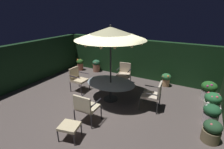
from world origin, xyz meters
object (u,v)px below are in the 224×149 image
at_px(potted_plant_back_right, 212,101).
at_px(patio_chair_southeast, 154,94).
at_px(patio_dining_table, 111,85).
at_px(patio_umbrella, 111,33).
at_px(potted_plant_left_near, 166,79).
at_px(patio_chair_east, 86,106).
at_px(potted_plant_back_center, 209,90).
at_px(potted_plant_right_far, 211,114).
at_px(potted_plant_left_far, 96,65).
at_px(ottoman_footrest, 69,127).
at_px(potted_plant_back_left, 212,131).
at_px(potted_plant_front_corner, 124,71).
at_px(patio_chair_north, 124,72).
at_px(patio_chair_northeast, 77,78).
at_px(potted_plant_right_near, 80,64).

bearing_deg(potted_plant_back_right, patio_chair_southeast, -152.53).
height_order(patio_dining_table, potted_plant_back_right, patio_dining_table).
bearing_deg(patio_umbrella, potted_plant_left_near, 55.04).
height_order(patio_chair_east, potted_plant_back_center, patio_chair_east).
bearing_deg(potted_plant_left_near, potted_plant_back_right, -33.77).
relative_size(patio_chair_southeast, potted_plant_back_right, 1.57).
xyz_separation_m(patio_dining_table, potted_plant_left_near, (1.60, 2.29, -0.28)).
relative_size(patio_chair_east, potted_plant_right_far, 1.49).
xyz_separation_m(patio_chair_southeast, potted_plant_back_center, (1.67, 1.70, -0.19)).
xyz_separation_m(patio_chair_east, potted_plant_left_near, (1.55, 3.90, -0.25)).
height_order(potted_plant_left_far, potted_plant_right_far, potted_plant_left_far).
relative_size(patio_dining_table, potted_plant_back_right, 2.98).
xyz_separation_m(patio_chair_southeast, potted_plant_left_far, (-3.86, 2.21, -0.23)).
xyz_separation_m(ottoman_footrest, potted_plant_back_center, (3.20, 4.21, 0.02)).
bearing_deg(potted_plant_left_far, potted_plant_back_left, -27.99).
relative_size(patio_umbrella, potted_plant_back_right, 4.45).
xyz_separation_m(patio_umbrella, ottoman_footrest, (0.08, -2.37, -2.14)).
xyz_separation_m(patio_chair_southeast, potted_plant_right_far, (1.75, 0.01, -0.23)).
bearing_deg(potted_plant_right_far, potted_plant_back_center, 92.76).
bearing_deg(potted_plant_left_near, potted_plant_left_far, 179.03).
bearing_deg(ottoman_footrest, patio_chair_southeast, 58.66).
bearing_deg(potted_plant_front_corner, ottoman_footrest, -82.53).
height_order(patio_chair_north, potted_plant_right_far, patio_chair_north).
height_order(patio_chair_southeast, potted_plant_left_far, patio_chair_southeast).
xyz_separation_m(patio_umbrella, patio_chair_east, (0.05, -1.61, -1.94)).
relative_size(patio_chair_north, ottoman_footrest, 1.67).
xyz_separation_m(patio_chair_northeast, ottoman_footrest, (1.70, -2.37, -0.20)).
height_order(potted_plant_back_right, potted_plant_right_far, potted_plant_right_far).
bearing_deg(potted_plant_right_near, potted_plant_left_far, 14.69).
relative_size(patio_dining_table, patio_chair_north, 1.92).
height_order(potted_plant_front_corner, potted_plant_right_near, potted_plant_right_near).
bearing_deg(potted_plant_front_corner, patio_chair_north, -64.06).
distance_m(patio_umbrella, patio_chair_northeast, 2.52).
xyz_separation_m(patio_chair_northeast, potted_plant_back_right, (5.02, 1.07, -0.26)).
xyz_separation_m(potted_plant_back_center, potted_plant_right_far, (0.08, -1.69, -0.05)).
bearing_deg(potted_plant_right_near, potted_plant_left_near, 2.21).
height_order(patio_dining_table, ottoman_footrest, patio_dining_table).
distance_m(potted_plant_right_near, potted_plant_right_far, 6.85).
distance_m(patio_chair_northeast, ottoman_footrest, 2.92).
bearing_deg(potted_plant_right_far, patio_chair_north, 157.82).
xyz_separation_m(patio_chair_northeast, potted_plant_back_left, (4.99, -0.64, -0.27)).
height_order(ottoman_footrest, potted_plant_back_center, potted_plant_back_center).
bearing_deg(potted_plant_left_far, potted_plant_left_near, -0.97).
xyz_separation_m(patio_chair_southeast, potted_plant_right_near, (-4.82, 1.96, -0.23)).
xyz_separation_m(patio_dining_table, patio_chair_northeast, (-1.62, 0.00, -0.03)).
bearing_deg(patio_chair_southeast, potted_plant_right_far, 0.41).
relative_size(potted_plant_right_near, potted_plant_back_center, 0.88).
bearing_deg(patio_chair_north, potted_plant_left_far, 160.00).
relative_size(potted_plant_back_left, potted_plant_back_center, 0.85).
height_order(patio_chair_southeast, potted_plant_right_far, patio_chair_southeast).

